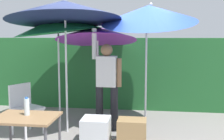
{
  "coord_description": "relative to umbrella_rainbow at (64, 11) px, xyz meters",
  "views": [
    {
      "loc": [
        0.7,
        -4.91,
        1.75
      ],
      "look_at": [
        0.0,
        0.3,
        1.1
      ],
      "focal_mm": 44.72,
      "sensor_mm": 36.0,
      "label": 1
    }
  ],
  "objects": [
    {
      "name": "ground_plane",
      "position": [
        0.78,
        0.14,
        -2.18
      ],
      "size": [
        24.0,
        24.0,
        0.0
      ],
      "primitive_type": "plane",
      "color": "gray"
    },
    {
      "name": "hedge_row",
      "position": [
        0.78,
        2.01,
        -1.34
      ],
      "size": [
        8.0,
        0.7,
        1.7
      ],
      "primitive_type": "cube",
      "color": "#23602D",
      "rests_on": "ground_plane"
    },
    {
      "name": "umbrella_rainbow",
      "position": [
        0.0,
        0.0,
        0.0
      ],
      "size": [
        2.03,
        2.03,
        2.5
      ],
      "color": "silver",
      "rests_on": "ground_plane"
    },
    {
      "name": "umbrella_orange",
      "position": [
        1.46,
        0.43,
        -0.04
      ],
      "size": [
        1.79,
        1.79,
        2.54
      ],
      "color": "silver",
      "rests_on": "ground_plane"
    },
    {
      "name": "umbrella_yellow",
      "position": [
        -0.32,
        0.6,
        -0.22
      ],
      "size": [
        1.76,
        1.74,
        2.23
      ],
      "color": "silver",
      "rests_on": "ground_plane"
    },
    {
      "name": "umbrella_navy",
      "position": [
        0.37,
        1.01,
        -0.39
      ],
      "size": [
        1.72,
        1.73,
        2.12
      ],
      "color": "silver",
      "rests_on": "ground_plane"
    },
    {
      "name": "person_vendor",
      "position": [
        0.71,
        0.24,
        -1.25
      ],
      "size": [
        0.55,
        0.23,
        1.88
      ],
      "color": "black",
      "rests_on": "ground_plane"
    },
    {
      "name": "chair_plastic",
      "position": [
        -0.7,
        -0.18,
        -1.67
      ],
      "size": [
        0.6,
        0.6,
        0.89
      ],
      "color": "silver",
      "rests_on": "ground_plane"
    },
    {
      "name": "cooler_box",
      "position": [
        0.63,
        -0.43,
        -1.98
      ],
      "size": [
        0.45,
        0.42,
        0.41
      ],
      "primitive_type": "cube",
      "color": "silver",
      "rests_on": "ground_plane"
    },
    {
      "name": "crate_cardboard",
      "position": [
        1.22,
        -0.38,
        -1.98
      ],
      "size": [
        0.47,
        0.35,
        0.4
      ],
      "primitive_type": "cube",
      "color": "#9E7A4C",
      "rests_on": "ground_plane"
    },
    {
      "name": "folding_table",
      "position": [
        -0.08,
        -1.47,
        -1.55
      ],
      "size": [
        0.8,
        0.6,
        0.72
      ],
      "color": "#4C4C51",
      "rests_on": "ground_plane"
    },
    {
      "name": "bottle_water",
      "position": [
        -0.09,
        -1.41,
        -1.35
      ],
      "size": [
        0.07,
        0.07,
        0.24
      ],
      "color": "silver",
      "rests_on": "folding_table"
    }
  ]
}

